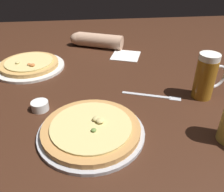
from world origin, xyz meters
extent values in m
cube|color=#3D2114|center=(0.00, 0.00, -0.01)|extent=(2.40, 2.40, 0.03)
cylinder|color=#B2B2B7|center=(-0.09, -0.18, 0.01)|extent=(0.34, 0.34, 0.01)
cylinder|color=tan|center=(-0.09, -0.18, 0.02)|extent=(0.31, 0.31, 0.02)
cylinder|color=#DBC67A|center=(-0.09, -0.18, 0.03)|extent=(0.25, 0.25, 0.01)
ellipsoid|color=#DBC67A|center=(-0.07, -0.16, 0.04)|extent=(0.02, 0.02, 0.01)
ellipsoid|color=#DBC67A|center=(-0.06, -0.17, 0.04)|extent=(0.03, 0.03, 0.01)
ellipsoid|color=olive|center=(-0.08, -0.21, 0.04)|extent=(0.02, 0.02, 0.01)
cylinder|color=silver|center=(-0.36, 0.33, 0.01)|extent=(0.33, 0.33, 0.01)
cylinder|color=tan|center=(-0.36, 0.33, 0.02)|extent=(0.27, 0.27, 0.02)
cylinder|color=#DBC67A|center=(-0.36, 0.33, 0.03)|extent=(0.22, 0.22, 0.01)
ellipsoid|color=#DBC67A|center=(-0.41, 0.31, 0.04)|extent=(0.02, 0.02, 0.01)
ellipsoid|color=#C67038|center=(-0.34, 0.27, 0.04)|extent=(0.02, 0.02, 0.01)
ellipsoid|color=#C67038|center=(-0.35, 0.28, 0.04)|extent=(0.02, 0.02, 0.01)
cylinder|color=#9E6619|center=(0.35, -0.01, 0.08)|extent=(0.08, 0.08, 0.16)
cylinder|color=white|center=(0.35, -0.01, 0.17)|extent=(0.08, 0.08, 0.02)
torus|color=silver|center=(0.40, 0.00, 0.08)|extent=(0.10, 0.03, 0.10)
cylinder|color=white|center=(-0.26, -0.03, 0.02)|extent=(0.06, 0.06, 0.03)
cube|color=white|center=(0.12, 0.43, 0.00)|extent=(0.18, 0.19, 0.01)
cube|color=silver|center=(0.14, 0.02, 0.00)|extent=(0.19, 0.08, 0.01)
cube|color=silver|center=(0.25, -0.02, 0.00)|extent=(0.05, 0.04, 0.00)
cylinder|color=tan|center=(-0.01, 0.57, 0.04)|extent=(0.27, 0.18, 0.08)
ellipsoid|color=tan|center=(-0.13, 0.62, 0.04)|extent=(0.10, 0.08, 0.07)
camera|label=1|loc=(-0.09, -0.76, 0.50)|focal=38.30mm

